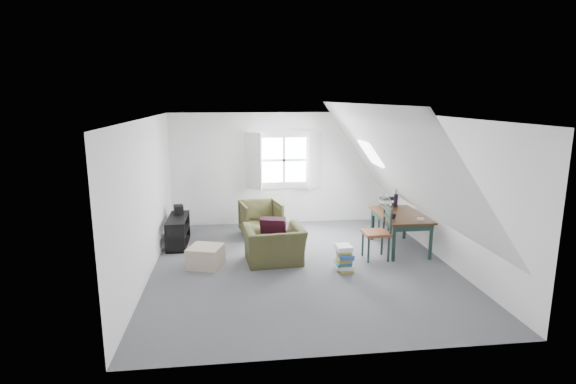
{
  "coord_description": "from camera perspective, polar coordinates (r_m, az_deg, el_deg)",
  "views": [
    {
      "loc": [
        -1.12,
        -7.16,
        2.82
      ],
      "look_at": [
        -0.17,
        0.6,
        1.17
      ],
      "focal_mm": 28.0,
      "sensor_mm": 36.0,
      "label": 1
    }
  ],
  "objects": [
    {
      "name": "dormer_window",
      "position": [
        9.99,
        -0.5,
        4.05
      ],
      "size": [
        1.71,
        0.35,
        1.3
      ],
      "color": "white",
      "rests_on": "wall_back"
    },
    {
      "name": "slope_right",
      "position": [
        7.71,
        13.35,
        3.82
      ],
      "size": [
        3.19,
        5.5,
        4.48
      ],
      "primitive_type": "plane",
      "rotation": [
        0.0,
        -2.19,
        0.0
      ],
      "color": "white",
      "rests_on": "wall_right"
    },
    {
      "name": "skylight",
      "position": [
        8.94,
        10.47,
        4.82
      ],
      "size": [
        0.35,
        0.75,
        0.47
      ],
      "primitive_type": "cube",
      "rotation": [
        0.0,
        0.95,
        0.0
      ],
      "color": "white",
      "rests_on": "slope_right"
    },
    {
      "name": "wall_right",
      "position": [
        8.18,
        19.44,
        0.17
      ],
      "size": [
        0.0,
        5.5,
        5.5
      ],
      "primitive_type": "plane",
      "rotation": [
        1.57,
        0.0,
        -1.57
      ],
      "color": "white",
      "rests_on": "ground"
    },
    {
      "name": "dining_chair_near",
      "position": [
        8.11,
        11.37,
        -4.99
      ],
      "size": [
        0.44,
        0.44,
        0.95
      ],
      "rotation": [
        0.0,
        0.0,
        -1.9
      ],
      "color": "brown",
      "rests_on": "floor"
    },
    {
      "name": "magazine_stack",
      "position": [
        7.57,
        7.17,
        -8.31
      ],
      "size": [
        0.32,
        0.38,
        0.42
      ],
      "rotation": [
        0.0,
        0.0,
        0.16
      ],
      "color": "#B29933",
      "rests_on": "floor"
    },
    {
      "name": "media_shelf",
      "position": [
        8.99,
        -13.81,
        -5.05
      ],
      "size": [
        0.36,
        1.08,
        0.55
      ],
      "rotation": [
        0.0,
        0.0,
        0.04
      ],
      "color": "black",
      "rests_on": "floor"
    },
    {
      "name": "dining_chair_far",
      "position": [
        9.5,
        12.2,
        -2.8
      ],
      "size": [
        0.4,
        0.4,
        0.86
      ],
      "rotation": [
        0.0,
        0.0,
        3.04
      ],
      "color": "brown",
      "rests_on": "floor"
    },
    {
      "name": "armchair_far",
      "position": [
        9.42,
        -3.46,
        -5.51
      ],
      "size": [
        0.92,
        0.94,
        0.73
      ],
      "primitive_type": "imported",
      "rotation": [
        0.0,
        0.0,
        0.2
      ],
      "color": "#403F23",
      "rests_on": "floor"
    },
    {
      "name": "wall_back",
      "position": [
        10.1,
        -0.55,
        2.98
      ],
      "size": [
        5.0,
        0.0,
        5.0
      ],
      "primitive_type": "plane",
      "rotation": [
        1.57,
        0.0,
        0.0
      ],
      "color": "white",
      "rests_on": "ground"
    },
    {
      "name": "throw_pillow",
      "position": [
        7.89,
        -1.87,
        -4.73
      ],
      "size": [
        0.5,
        0.37,
        0.46
      ],
      "primitive_type": "cube",
      "rotation": [
        0.31,
        0.0,
        -0.28
      ],
      "color": "#340E1E",
      "rests_on": "armchair_near"
    },
    {
      "name": "electronics_box",
      "position": [
        9.16,
        -13.72,
        -2.23
      ],
      "size": [
        0.22,
        0.27,
        0.19
      ],
      "primitive_type": "cube",
      "rotation": [
        0.0,
        0.0,
        0.22
      ],
      "color": "black",
      "rests_on": "media_shelf"
    },
    {
      "name": "cup",
      "position": [
        8.3,
        13.24,
        -3.31
      ],
      "size": [
        0.11,
        0.11,
        0.09
      ],
      "primitive_type": "imported",
      "rotation": [
        0.0,
        0.0,
        -0.26
      ],
      "color": "black",
      "rests_on": "dining_table"
    },
    {
      "name": "demijohn",
      "position": [
        8.98,
        12.24,
        -1.21
      ],
      "size": [
        0.23,
        0.23,
        0.33
      ],
      "rotation": [
        0.0,
        0.0,
        -0.02
      ],
      "color": "silver",
      "rests_on": "dining_table"
    },
    {
      "name": "paper_box",
      "position": [
        8.33,
        16.51,
        -3.31
      ],
      "size": [
        0.12,
        0.1,
        0.04
      ],
      "primitive_type": "cube",
      "rotation": [
        0.0,
        0.0,
        -0.25
      ],
      "color": "white",
      "rests_on": "dining_table"
    },
    {
      "name": "dining_table",
      "position": [
        8.68,
        14.08,
        -3.3
      ],
      "size": [
        0.82,
        1.37,
        0.68
      ],
      "rotation": [
        0.0,
        0.0,
        -0.01
      ],
      "color": "#311C0C",
      "rests_on": "floor"
    },
    {
      "name": "slope_left",
      "position": [
        7.25,
        -10.34,
        3.45
      ],
      "size": [
        3.19,
        5.5,
        4.48
      ],
      "primitive_type": "plane",
      "rotation": [
        0.0,
        2.19,
        0.0
      ],
      "color": "white",
      "rests_on": "wall_left"
    },
    {
      "name": "wall_left",
      "position": [
        7.46,
        -17.49,
        -0.78
      ],
      "size": [
        0.0,
        5.5,
        5.5
      ],
      "primitive_type": "plane",
      "rotation": [
        1.57,
        0.0,
        1.57
      ],
      "color": "white",
      "rests_on": "ground"
    },
    {
      "name": "floor",
      "position": [
        7.78,
        1.79,
        -9.34
      ],
      "size": [
        5.5,
        5.5,
        0.0
      ],
      "primitive_type": "plane",
      "color": "#525358",
      "rests_on": "ground"
    },
    {
      "name": "wall_front",
      "position": [
        4.81,
        6.91,
        -7.18
      ],
      "size": [
        5.0,
        0.0,
        5.0
      ],
      "primitive_type": "plane",
      "rotation": [
        -1.57,
        0.0,
        0.0
      ],
      "color": "white",
      "rests_on": "ground"
    },
    {
      "name": "vase_twigs",
      "position": [
        9.16,
        13.52,
        -0.97
      ],
      "size": [
        0.08,
        0.09,
        0.65
      ],
      "rotation": [
        0.0,
        0.0,
        -0.11
      ],
      "color": "black",
      "rests_on": "dining_table"
    },
    {
      "name": "armchair_near",
      "position": [
        7.93,
        -1.74,
        -8.92
      ],
      "size": [
        1.07,
        0.95,
        0.64
      ],
      "primitive_type": "imported",
      "rotation": [
        0.0,
        0.0,
        3.23
      ],
      "color": "#403F23",
      "rests_on": "floor"
    },
    {
      "name": "ceiling",
      "position": [
        7.26,
        1.92,
        9.4
      ],
      "size": [
        5.5,
        5.5,
        0.0
      ],
      "primitive_type": "plane",
      "rotation": [
        3.14,
        0.0,
        0.0
      ],
      "color": "white",
      "rests_on": "wall_back"
    },
    {
      "name": "ottoman",
      "position": [
        7.81,
        -10.42,
        -8.05
      ],
      "size": [
        0.66,
        0.66,
        0.35
      ],
      "primitive_type": "cube",
      "rotation": [
        0.0,
        0.0,
        -0.31
      ],
      "color": "tan",
      "rests_on": "floor"
    }
  ]
}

